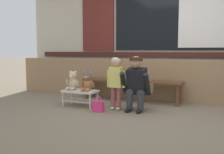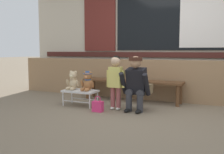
{
  "view_description": "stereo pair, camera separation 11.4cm",
  "coord_description": "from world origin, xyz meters",
  "views": [
    {
      "loc": [
        1.21,
        -3.95,
        1.05
      ],
      "look_at": [
        -0.72,
        0.47,
        0.55
      ],
      "focal_mm": 41.46,
      "sensor_mm": 36.0,
      "label": 1
    },
    {
      "loc": [
        1.32,
        -3.9,
        1.05
      ],
      "look_at": [
        -0.72,
        0.47,
        0.55
      ],
      "focal_mm": 41.46,
      "sensor_mm": 36.0,
      "label": 2
    }
  ],
  "objects": [
    {
      "name": "adult_crouching",
      "position": [
        -0.16,
        0.29,
        0.48
      ],
      "size": [
        0.5,
        0.49,
        0.95
      ],
      "color": "#333338",
      "rests_on": "ground"
    },
    {
      "name": "ground_plane",
      "position": [
        0.0,
        0.0,
        0.0
      ],
      "size": [
        60.0,
        60.0,
        0.0
      ],
      "primitive_type": "plane",
      "color": "#756651"
    },
    {
      "name": "child_standing",
      "position": [
        -0.53,
        0.22,
        0.59
      ],
      "size": [
        0.35,
        0.18,
        0.96
      ],
      "color": "#994C4C",
      "rests_on": "ground"
    },
    {
      "name": "handbag_on_ground",
      "position": [
        -0.74,
        -0.06,
        0.1
      ],
      "size": [
        0.18,
        0.11,
        0.27
      ],
      "color": "#E53370",
      "rests_on": "ground"
    },
    {
      "name": "shop_facade",
      "position": [
        0.0,
        1.94,
        1.82
      ],
      "size": [
        7.2,
        0.26,
        3.64
      ],
      "color": "beige",
      "rests_on": "ground"
    },
    {
      "name": "teddy_bear_with_hat",
      "position": [
        -1.1,
        0.22,
        0.47
      ],
      "size": [
        0.28,
        0.27,
        0.36
      ],
      "color": "#A86B3D",
      "rests_on": "small_display_bench"
    },
    {
      "name": "teddy_bear_plain",
      "position": [
        -1.42,
        0.22,
        0.46
      ],
      "size": [
        0.28,
        0.26,
        0.36
      ],
      "color": "#CCB289",
      "rests_on": "small_display_bench"
    },
    {
      "name": "brick_low_wall",
      "position": [
        0.0,
        1.43,
        0.42
      ],
      "size": [
        7.06,
        0.25,
        0.85
      ],
      "primitive_type": "cube",
      "color": "#997551",
      "rests_on": "ground"
    },
    {
      "name": "wooden_bench_long",
      "position": [
        -0.55,
        1.06,
        0.37
      ],
      "size": [
        2.1,
        0.4,
        0.44
      ],
      "color": "brown",
      "rests_on": "ground"
    },
    {
      "name": "small_display_bench",
      "position": [
        -1.26,
        0.22,
        0.27
      ],
      "size": [
        0.64,
        0.36,
        0.3
      ],
      "color": "silver",
      "rests_on": "ground"
    }
  ]
}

